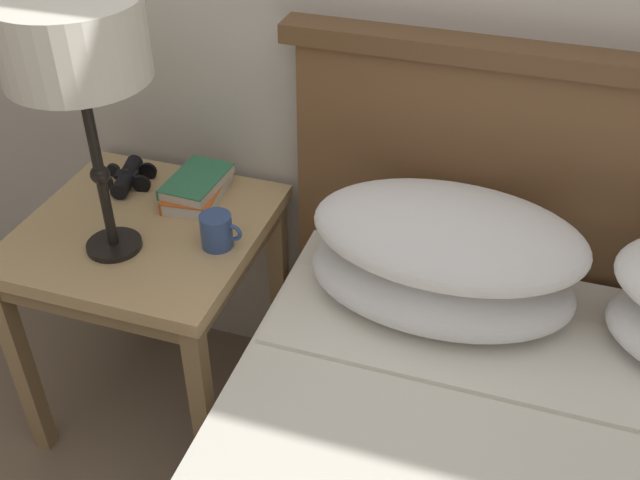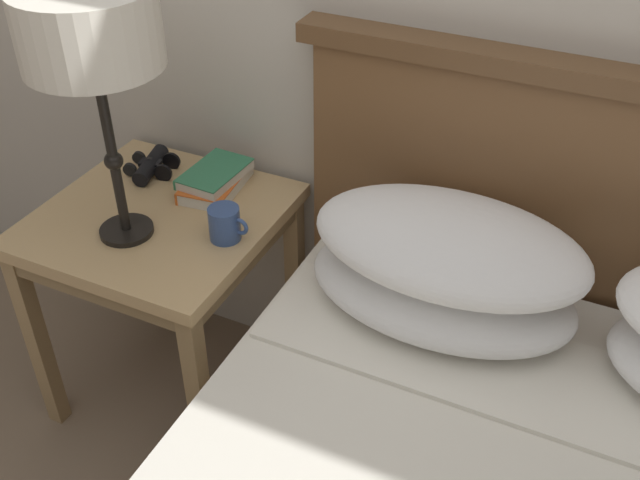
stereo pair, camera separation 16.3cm
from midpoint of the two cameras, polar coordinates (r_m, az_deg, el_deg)
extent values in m
cube|color=tan|center=(1.93, -9.90, 1.51)|extent=(0.58, 0.58, 0.04)
cube|color=#917650|center=(1.95, -9.77, 0.48)|extent=(0.55, 0.55, 0.05)
cube|color=#A4865B|center=(2.11, -18.66, -7.46)|extent=(0.04, 0.04, 0.59)
cube|color=#A4865B|center=(1.87, -6.61, -12.50)|extent=(0.04, 0.04, 0.59)
cube|color=#A4865B|center=(2.40, -10.87, -0.02)|extent=(0.04, 0.04, 0.59)
cube|color=#A4865B|center=(2.19, 0.22, -3.42)|extent=(0.04, 0.04, 0.59)
cube|color=white|center=(1.65, 21.67, -10.82)|extent=(1.36, 0.28, 0.01)
cube|color=brown|center=(1.94, 22.83, -4.30)|extent=(1.48, 0.06, 1.05)
ellipsoid|color=white|center=(1.70, 11.88, -3.77)|extent=(0.60, 0.36, 0.15)
ellipsoid|color=white|center=(1.62, 12.65, -0.38)|extent=(0.60, 0.36, 0.15)
cylinder|color=black|center=(1.86, -12.11, 0.64)|extent=(0.13, 0.13, 0.01)
cylinder|color=black|center=(1.74, -13.00, 6.41)|extent=(0.02, 0.02, 0.42)
sphere|color=black|center=(1.75, -12.91, 5.82)|extent=(0.04, 0.04, 0.04)
cylinder|color=silver|center=(1.62, -14.43, 15.34)|extent=(0.30, 0.30, 0.16)
cube|color=silver|center=(1.98, -5.61, 4.21)|extent=(0.15, 0.22, 0.03)
cube|color=orange|center=(1.97, -5.64, 4.63)|extent=(0.15, 0.23, 0.00)
cube|color=orange|center=(2.01, -7.26, 4.51)|extent=(0.03, 0.21, 0.03)
cube|color=silver|center=(1.97, -5.65, 4.93)|extent=(0.13, 0.19, 0.02)
cube|color=#337F56|center=(1.96, -5.67, 5.26)|extent=(0.13, 0.20, 0.00)
cube|color=#337F56|center=(2.00, -7.12, 5.34)|extent=(0.01, 0.19, 0.03)
cylinder|color=black|center=(2.05, -10.90, 5.10)|extent=(0.07, 0.10, 0.04)
cylinder|color=black|center=(2.04, -9.64, 4.98)|extent=(0.05, 0.02, 0.05)
cylinder|color=black|center=(2.07, -12.13, 5.21)|extent=(0.04, 0.02, 0.04)
cylinder|color=black|center=(2.10, -10.30, 5.99)|extent=(0.07, 0.10, 0.04)
cylinder|color=black|center=(2.09, -9.07, 5.89)|extent=(0.05, 0.02, 0.05)
cylinder|color=black|center=(2.12, -11.51, 6.10)|extent=(0.04, 0.02, 0.04)
cube|color=black|center=(2.07, -10.62, 5.73)|extent=(0.06, 0.05, 0.01)
cylinder|color=black|center=(2.07, -10.63, 5.84)|extent=(0.02, 0.02, 0.02)
cylinder|color=#334C84|center=(1.78, -4.71, 1.16)|extent=(0.08, 0.08, 0.08)
torus|color=#334C84|center=(1.76, -3.53, 0.94)|extent=(0.05, 0.01, 0.05)
camera|label=1|loc=(0.08, -87.14, 2.11)|focal=42.00mm
camera|label=2|loc=(0.08, 92.86, -2.11)|focal=42.00mm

